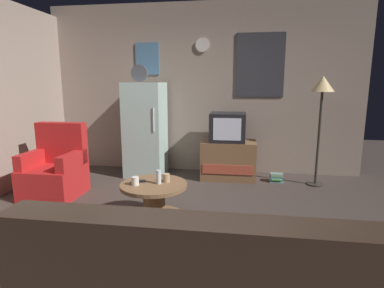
{
  "coord_description": "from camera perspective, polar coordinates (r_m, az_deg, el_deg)",
  "views": [
    {
      "loc": [
        0.64,
        -2.83,
        1.48
      ],
      "look_at": [
        0.07,
        0.9,
        0.75
      ],
      "focal_mm": 29.23,
      "sensor_mm": 36.0,
      "label": 1
    }
  ],
  "objects": [
    {
      "name": "fridge",
      "position": [
        5.11,
        -8.48,
        2.67
      ],
      "size": [
        0.6,
        0.62,
        1.77
      ],
      "color": "silver",
      "rests_on": "ground_plane"
    },
    {
      "name": "coffee_table",
      "position": [
        3.47,
        -6.92,
        -10.51
      ],
      "size": [
        0.72,
        0.72,
        0.43
      ],
      "color": "brown",
      "rests_on": "ground_plane"
    },
    {
      "name": "remote_control",
      "position": [
        3.46,
        -9.72,
        -6.72
      ],
      "size": [
        0.16,
        0.09,
        0.02
      ],
      "primitive_type": "cube",
      "rotation": [
        0.0,
        0.0,
        0.34
      ],
      "color": "black",
      "rests_on": "coffee_table"
    },
    {
      "name": "tv_stand",
      "position": [
        4.97,
        6.66,
        -2.87
      ],
      "size": [
        0.84,
        0.53,
        0.6
      ],
      "color": "brown",
      "rests_on": "ground_plane"
    },
    {
      "name": "mug_ceramic_white",
      "position": [
        3.37,
        -10.32,
        -6.67
      ],
      "size": [
        0.08,
        0.08,
        0.09
      ],
      "primitive_type": "cylinder",
      "color": "silver",
      "rests_on": "coffee_table"
    },
    {
      "name": "book_stack",
      "position": [
        4.99,
        15.15,
        -5.92
      ],
      "size": [
        0.19,
        0.17,
        0.13
      ],
      "color": "#6AC3B0",
      "rests_on": "ground_plane"
    },
    {
      "name": "armchair",
      "position": [
        4.57,
        -23.64,
        -4.45
      ],
      "size": [
        0.68,
        0.68,
        0.96
      ],
      "color": "red",
      "rests_on": "ground_plane"
    },
    {
      "name": "ground_plane",
      "position": [
        3.26,
        -3.74,
        -16.1
      ],
      "size": [
        12.0,
        12.0,
        0.0
      ],
      "primitive_type": "plane",
      "color": "#3D332D"
    },
    {
      "name": "wine_glass",
      "position": [
        3.37,
        -6.1,
        -6.01
      ],
      "size": [
        0.05,
        0.05,
        0.15
      ],
      "primitive_type": "cylinder",
      "color": "silver",
      "rests_on": "coffee_table"
    },
    {
      "name": "mug_ceramic_tan",
      "position": [
        3.43,
        -4.71,
        -6.16
      ],
      "size": [
        0.08,
        0.08,
        0.09
      ],
      "primitive_type": "cylinder",
      "color": "tan",
      "rests_on": "coffee_table"
    },
    {
      "name": "standing_lamp",
      "position": [
        4.82,
        22.67,
        8.67
      ],
      "size": [
        0.32,
        0.32,
        1.59
      ],
      "color": "#332D28",
      "rests_on": "ground_plane"
    },
    {
      "name": "crt_tv",
      "position": [
        4.87,
        6.53,
        3.09
      ],
      "size": [
        0.54,
        0.51,
        0.44
      ],
      "color": "black",
      "rests_on": "tv_stand"
    },
    {
      "name": "wall_with_art",
      "position": [
        5.32,
        1.84,
        9.99
      ],
      "size": [
        5.2,
        0.12,
        2.77
      ],
      "color": "gray",
      "rests_on": "ground_plane"
    }
  ]
}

